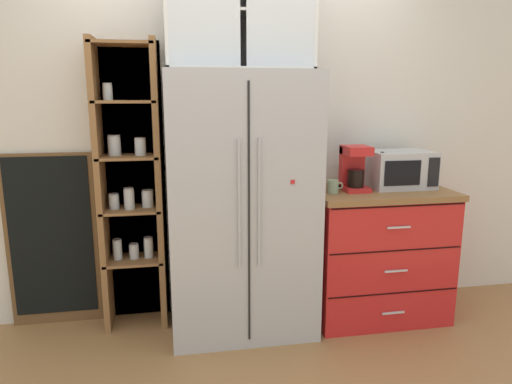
% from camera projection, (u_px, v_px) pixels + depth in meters
% --- Properties ---
extents(ground_plane, '(10.76, 10.76, 0.00)m').
position_uv_depth(ground_plane, '(243.00, 328.00, 3.20)').
color(ground_plane, '#9E7042').
extents(wall_back_cream, '(5.05, 0.10, 2.55)m').
position_uv_depth(wall_back_cream, '(233.00, 139.00, 3.32)').
color(wall_back_cream, silver).
rests_on(wall_back_cream, ground).
extents(refrigerator, '(0.95, 0.65, 1.73)m').
position_uv_depth(refrigerator, '(241.00, 205.00, 3.06)').
color(refrigerator, '#B7BABF').
rests_on(refrigerator, ground).
extents(pantry_shelf_column, '(0.46, 0.31, 1.94)m').
position_uv_depth(pantry_shelf_column, '(131.00, 184.00, 3.14)').
color(pantry_shelf_column, brown).
rests_on(pantry_shelf_column, ground).
extents(counter_cabinet, '(0.97, 0.63, 0.94)m').
position_uv_depth(counter_cabinet, '(376.00, 252.00, 3.33)').
color(counter_cabinet, red).
rests_on(counter_cabinet, ground).
extents(microwave, '(0.44, 0.33, 0.26)m').
position_uv_depth(microwave, '(399.00, 169.00, 3.28)').
color(microwave, '#B7BABF').
rests_on(microwave, counter_cabinet).
extents(coffee_maker, '(0.17, 0.20, 0.31)m').
position_uv_depth(coffee_maker, '(354.00, 168.00, 3.17)').
color(coffee_maker, red).
rests_on(coffee_maker, counter_cabinet).
extents(mug_sage, '(0.11, 0.08, 0.09)m').
position_uv_depth(mug_sage, '(333.00, 186.00, 3.10)').
color(mug_sage, '#8CA37F').
rests_on(mug_sage, counter_cabinet).
extents(mug_charcoal, '(0.11, 0.08, 0.10)m').
position_uv_depth(mug_charcoal, '(380.00, 183.00, 3.22)').
color(mug_charcoal, '#2D2D33').
rests_on(mug_charcoal, counter_cabinet).
extents(bottle_green, '(0.06, 0.06, 0.26)m').
position_uv_depth(bottle_green, '(381.00, 173.00, 3.20)').
color(bottle_green, '#285B33').
rests_on(bottle_green, counter_cabinet).
extents(upper_cabinet, '(0.91, 0.32, 0.69)m').
position_uv_depth(upper_cabinet, '(239.00, 14.00, 2.86)').
color(upper_cabinet, silver).
rests_on(upper_cabinet, refrigerator).
extents(chalkboard_menu, '(0.60, 0.04, 1.21)m').
position_uv_depth(chalkboard_menu, '(52.00, 240.00, 3.17)').
color(chalkboard_menu, brown).
rests_on(chalkboard_menu, ground).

